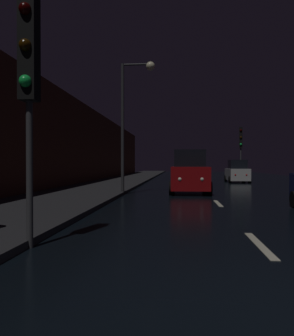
{
  "coord_description": "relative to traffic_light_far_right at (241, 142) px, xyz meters",
  "views": [
    {
      "loc": [
        -1.52,
        -3.7,
        1.53
      ],
      "look_at": [
        -3.57,
        18.73,
        1.27
      ],
      "focal_mm": 37.22,
      "sensor_mm": 36.0,
      "label": 1
    }
  ],
  "objects": [
    {
      "name": "traffic_light_far_right",
      "position": [
        0.0,
        0.0,
        0.0
      ],
      "size": [
        0.36,
        0.48,
        4.89
      ],
      "rotation": [
        0.0,
        0.0,
        -1.75
      ],
      "color": "#38383A",
      "rests_on": "ground"
    },
    {
      "name": "streetlamp_overhead",
      "position": [
        -7.95,
        -15.09,
        0.88
      ],
      "size": [
        1.7,
        0.44,
        6.6
      ],
      "color": "#2D2D30",
      "rests_on": "ground"
    },
    {
      "name": "sidewalk_left",
      "position": [
        -10.53,
        -4.11,
        -3.48
      ],
      "size": [
        4.4,
        84.0,
        0.15
      ],
      "primitive_type": "cube",
      "color": "#28282B",
      "rests_on": "ground"
    },
    {
      "name": "traffic_light_near_left",
      "position": [
        -8.33,
        -26.25,
        -0.26
      ],
      "size": [
        0.32,
        0.46,
        4.57
      ],
      "rotation": [
        0.0,
        0.0,
        -1.53
      ],
      "color": "#38383A",
      "rests_on": "ground"
    },
    {
      "name": "ground",
      "position": [
        -4.11,
        -4.11,
        -3.57
      ],
      "size": [
        25.23,
        84.0,
        0.02
      ],
      "primitive_type": "cube",
      "color": "black"
    },
    {
      "name": "car_approaching_headlights",
      "position": [
        -5.06,
        -13.65,
        -2.52
      ],
      "size": [
        2.08,
        4.51,
        2.27
      ],
      "rotation": [
        0.0,
        0.0,
        -1.57
      ],
      "color": "maroon",
      "rests_on": "ground"
    },
    {
      "name": "lane_centerline",
      "position": [
        -4.11,
        -18.69,
        -3.55
      ],
      "size": [
        0.16,
        16.02,
        0.01
      ],
      "color": "beige",
      "rests_on": "ground"
    },
    {
      "name": "car_parked_right_far",
      "position": [
        -0.8,
        -2.89,
        -2.7
      ],
      "size": [
        1.72,
        3.72,
        1.87
      ],
      "rotation": [
        0.0,
        0.0,
        1.57
      ],
      "color": "silver",
      "rests_on": "ground"
    },
    {
      "name": "building_facade_left",
      "position": [
        -13.13,
        -7.61,
        -0.5
      ],
      "size": [
        0.8,
        63.0,
        6.1
      ],
      "primitive_type": "cube",
      "color": "#472319",
      "rests_on": "ground"
    }
  ]
}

